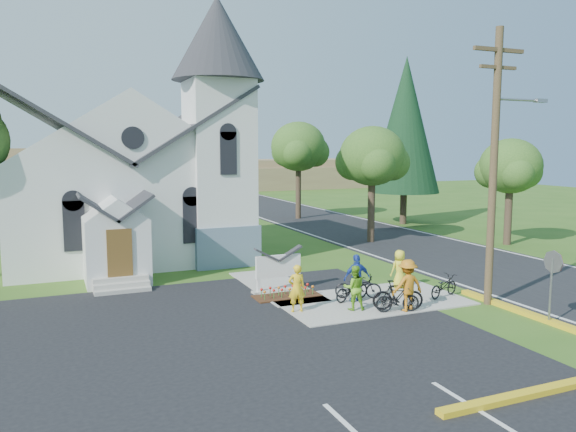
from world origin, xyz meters
name	(u,v)px	position (x,y,z in m)	size (l,w,h in m)	color
ground	(343,309)	(0.00, 0.00, 0.00)	(120.00, 120.00, 0.00)	#325B1A
parking_lot	(156,356)	(-7.00, -2.00, 0.01)	(20.00, 16.00, 0.02)	black
road	(366,233)	(10.00, 15.00, 0.01)	(8.00, 90.00, 0.02)	black
sidewalk	(371,301)	(1.50, 0.50, 0.03)	(7.00, 4.00, 0.05)	gray
church	(133,158)	(-5.48, 12.48, 5.25)	(12.35, 12.00, 13.00)	silver
church_sign	(278,267)	(-1.20, 3.20, 1.03)	(2.20, 0.40, 1.70)	gray
flower_bed	(287,296)	(-1.20, 2.30, 0.04)	(2.60, 1.10, 0.07)	#3A1F10
utility_pole	(495,158)	(5.36, -1.50, 5.40)	(3.45, 0.28, 10.00)	#413220
stop_sign	(553,271)	(5.43, -4.20, 1.78)	(0.11, 0.76, 2.48)	gray
tree_road_near	(372,157)	(8.50, 12.00, 5.21)	(4.00, 4.00, 7.05)	#3C2A21
tree_road_mid	(298,147)	(9.00, 24.00, 5.78)	(4.40, 4.40, 7.80)	#3C2A21
tree_road_far	(511,167)	(15.50, 8.00, 4.63)	(3.60, 3.60, 6.30)	#3C2A21
conifer	(405,125)	(15.00, 18.00, 7.39)	(5.20, 5.20, 12.40)	#3C2A21
distant_hills	(157,175)	(3.36, 56.33, 2.17)	(61.00, 10.00, 5.60)	#836849
cyclist_0	(297,288)	(-1.70, 0.25, 0.89)	(0.61, 0.40, 1.68)	yellow
bike_0	(358,286)	(1.16, 0.90, 0.51)	(0.62, 1.77, 0.93)	black
cyclist_1	(354,288)	(0.27, -0.34, 0.85)	(0.78, 0.61, 1.60)	#68AF20
bike_1	(398,295)	(1.67, -0.99, 0.59)	(0.51, 1.81, 1.09)	black
cyclist_2	(357,278)	(0.88, 0.52, 0.95)	(1.05, 0.44, 1.79)	#213DA5
bike_2	(352,289)	(0.79, 0.74, 0.48)	(0.58, 1.65, 0.87)	black
cyclist_3	(407,285)	(1.92, -1.20, 0.97)	(1.19, 0.68, 1.84)	#C57215
bike_3	(397,299)	(1.52, -1.20, 0.52)	(0.44, 1.57, 0.95)	black
cyclist_4	(400,269)	(3.54, 1.65, 0.84)	(0.77, 0.50, 1.58)	yellow
bike_4	(444,286)	(4.29, -0.21, 0.48)	(0.57, 1.63, 0.86)	black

